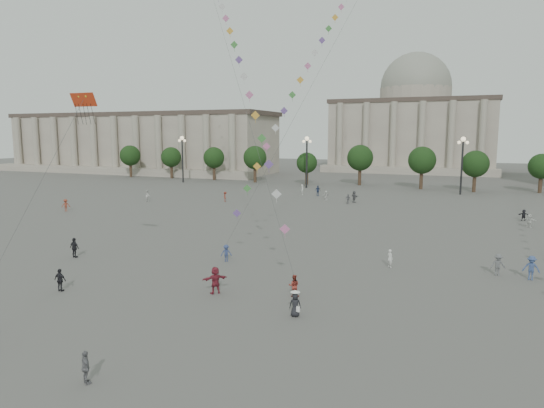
% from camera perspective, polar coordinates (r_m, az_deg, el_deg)
% --- Properties ---
extents(ground, '(360.00, 360.00, 0.00)m').
position_cam_1_polar(ground, '(32.44, -9.29, -12.08)').
color(ground, '#504E4B').
rests_on(ground, ground).
extents(hall_west, '(84.00, 26.22, 17.20)m').
position_cam_1_polar(hall_west, '(150.45, -15.33, 6.94)').
color(hall_west, gray).
rests_on(hall_west, ground).
extents(hall_central, '(48.30, 34.30, 35.50)m').
position_cam_1_polar(hall_central, '(155.96, 16.33, 9.07)').
color(hall_central, gray).
rests_on(hall_central, ground).
extents(tree_row, '(137.12, 5.12, 8.00)m').
position_cam_1_polar(tree_row, '(105.28, 13.28, 4.90)').
color(tree_row, '#36251B').
rests_on(tree_row, ground).
extents(lamp_post_far_west, '(2.00, 0.90, 10.65)m').
position_cam_1_polar(lamp_post_far_west, '(113.71, -10.51, 6.20)').
color(lamp_post_far_west, '#262628').
rests_on(lamp_post_far_west, ground).
extents(lamp_post_mid_west, '(2.00, 0.90, 10.65)m').
position_cam_1_polar(lamp_post_mid_west, '(100.85, 4.12, 6.07)').
color(lamp_post_mid_west, '#262628').
rests_on(lamp_post_mid_west, ground).
extents(lamp_post_mid_east, '(2.00, 0.90, 10.65)m').
position_cam_1_polar(lamp_post_mid_east, '(95.98, 21.50, 5.41)').
color(lamp_post_mid_east, '#262628').
rests_on(lamp_post_mid_east, ground).
extents(person_crowd_0, '(1.11, 1.12, 1.90)m').
position_cam_1_polar(person_crowd_0, '(88.34, 5.40, 1.57)').
color(person_crowd_0, navy).
rests_on(person_crowd_0, ground).
extents(person_crowd_1, '(1.11, 1.18, 1.94)m').
position_cam_1_polar(person_crowd_1, '(83.36, -14.40, 0.96)').
color(person_crowd_1, silver).
rests_on(person_crowd_1, ground).
extents(person_crowd_2, '(1.27, 1.32, 1.81)m').
position_cam_1_polar(person_crowd_2, '(76.50, -23.10, -0.13)').
color(person_crowd_2, brown).
rests_on(person_crowd_2, ground).
extents(person_crowd_4, '(1.15, 1.62, 1.69)m').
position_cam_1_polar(person_crowd_4, '(82.49, 6.35, 1.01)').
color(person_crowd_4, silver).
rests_on(person_crowd_4, ground).
extents(person_crowd_6, '(1.28, 0.96, 1.77)m').
position_cam_1_polar(person_crowd_6, '(42.81, 25.05, -6.49)').
color(person_crowd_6, '#595A5D').
rests_on(person_crowd_6, ground).
extents(person_crowd_7, '(1.54, 1.18, 1.62)m').
position_cam_1_polar(person_crowd_7, '(66.39, 28.04, -1.72)').
color(person_crowd_7, silver).
rests_on(person_crowd_7, ground).
extents(person_crowd_9, '(1.43, 0.63, 1.49)m').
position_cam_1_polar(person_crowd_9, '(70.89, 27.50, -1.16)').
color(person_crowd_9, black).
rests_on(person_crowd_9, ground).
extents(person_crowd_10, '(0.56, 0.76, 1.91)m').
position_cam_1_polar(person_crowd_10, '(89.69, 3.59, 1.70)').
color(person_crowd_10, silver).
rests_on(person_crowd_10, ground).
extents(person_crowd_12, '(1.69, 1.67, 1.94)m').
position_cam_1_polar(person_crowd_12, '(80.53, 9.65, 0.86)').
color(person_crowd_12, slate).
rests_on(person_crowd_12, ground).
extents(person_crowd_13, '(0.68, 0.65, 1.56)m').
position_cam_1_polar(person_crowd_13, '(42.36, 13.70, -6.23)').
color(person_crowd_13, silver).
rests_on(person_crowd_13, ground).
extents(person_crowd_14, '(1.32, 0.87, 1.91)m').
position_cam_1_polar(person_crowd_14, '(42.70, 28.20, -6.64)').
color(person_crowd_14, '#384C7E').
rests_on(person_crowd_14, ground).
extents(person_crowd_16, '(0.97, 0.52, 1.58)m').
position_cam_1_polar(person_crowd_16, '(78.94, 8.93, 0.59)').
color(person_crowd_16, slate).
rests_on(person_crowd_16, ground).
extents(person_crowd_17, '(1.08, 1.23, 1.66)m').
position_cam_1_polar(person_crowd_17, '(80.85, -5.53, 0.86)').
color(person_crowd_17, maroon).
rests_on(person_crowd_17, ground).
extents(tourist_1, '(1.12, 0.58, 1.83)m').
position_cam_1_polar(tourist_1, '(47.84, -22.22, -4.79)').
color(tourist_1, black).
rests_on(tourist_1, ground).
extents(tourist_2, '(1.67, 1.69, 1.95)m').
position_cam_1_polar(tourist_2, '(34.86, -6.69, -8.88)').
color(tourist_2, maroon).
rests_on(tourist_2, ground).
extents(tourist_3, '(0.97, 0.83, 1.56)m').
position_cam_1_polar(tourist_3, '(24.53, -21.06, -17.51)').
color(tourist_3, slate).
rests_on(tourist_3, ground).
extents(tourist_4, '(0.99, 0.44, 1.66)m').
position_cam_1_polar(tourist_4, '(38.27, -23.65, -8.20)').
color(tourist_4, black).
rests_on(tourist_4, ground).
extents(kite_flyer_0, '(0.90, 0.79, 1.55)m').
position_cam_1_polar(kite_flyer_0, '(34.11, 2.59, -9.57)').
color(kite_flyer_0, maroon).
rests_on(kite_flyer_0, ground).
extents(kite_flyer_1, '(1.14, 0.98, 1.53)m').
position_cam_1_polar(kite_flyer_1, '(43.21, -5.41, -5.77)').
color(kite_flyer_1, navy).
rests_on(kite_flyer_1, ground).
extents(hat_person, '(0.83, 0.65, 1.69)m').
position_cam_1_polar(hat_person, '(30.58, 2.75, -11.64)').
color(hat_person, black).
rests_on(hat_person, ground).
extents(dragon_kite, '(3.41, 7.27, 19.11)m').
position_cam_1_polar(dragon_kite, '(40.66, -21.32, 10.26)').
color(dragon_kite, red).
rests_on(dragon_kite, ground).
extents(kite_train_west, '(32.15, 39.94, 68.89)m').
position_cam_1_polar(kite_train_west, '(60.83, -6.29, 22.42)').
color(kite_train_west, '#3F3F3F').
rests_on(kite_train_west, ground).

